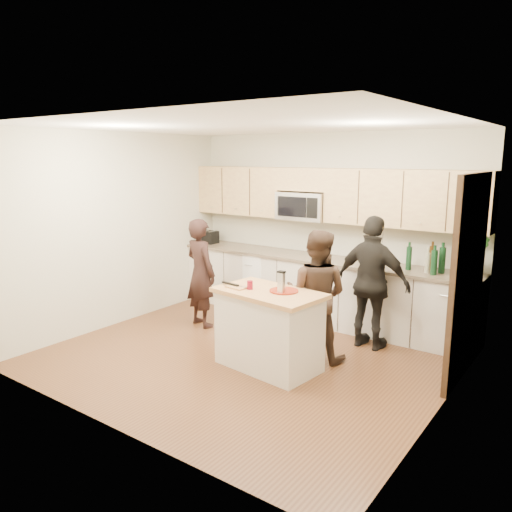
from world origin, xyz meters
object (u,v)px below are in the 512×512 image
Objects in this scene: woman_left at (201,273)px; woman_center at (316,295)px; toaster at (209,237)px; island at (269,329)px; woman_right at (372,283)px.

woman_center is at bearing -168.32° from woman_left.
woman_center reaches higher than toaster.
toaster is 3.00m from woman_center.
island is 4.58× the size of toaster.
woman_left is (-1.59, 0.64, 0.31)m from island.
woman_right reaches higher than island.
toaster is at bearing -39.42° from woman_left.
woman_right is (2.28, 0.61, 0.07)m from woman_left.
woman_center is (0.29, 0.55, 0.32)m from island.
toaster is 0.18× the size of woman_center.
woman_left is at bearing 19.17° from woman_right.
woman_right is (3.12, -0.54, -0.21)m from toaster.
woman_center is 0.93× the size of woman_right.
woman_right is (0.40, 0.69, 0.06)m from woman_center.
woman_center reaches higher than island.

